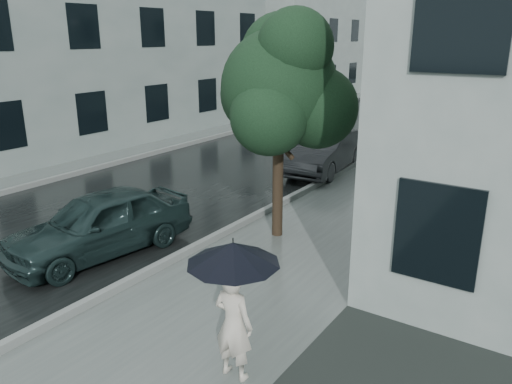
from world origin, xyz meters
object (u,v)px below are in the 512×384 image
Objects in this scene: pedestrian at (234,325)px; car_near at (100,223)px; street_tree at (282,86)px; car_far at (324,151)px; lamp_post at (407,76)px.

pedestrian is 4.85m from car_near.
street_tree reaches higher than car_far.
street_tree is at bearing 58.91° from car_near.
street_tree is (-2.08, 4.58, 2.53)m from pedestrian.
pedestrian is at bearing -65.58° from street_tree.
car_near is at bearing -20.85° from pedestrian.
pedestrian reaches higher than car_far.
pedestrian is 0.31× the size of street_tree.
car_far is (-1.60, 5.48, -2.62)m from street_tree.
car_near is at bearing -101.21° from car_far.
street_tree is 0.95× the size of lamp_post.
car_far is (-3.68, 10.06, -0.09)m from pedestrian.
car_far is at bearing 106.28° from street_tree.
car_far reaches higher than car_near.
street_tree reaches higher than pedestrian.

